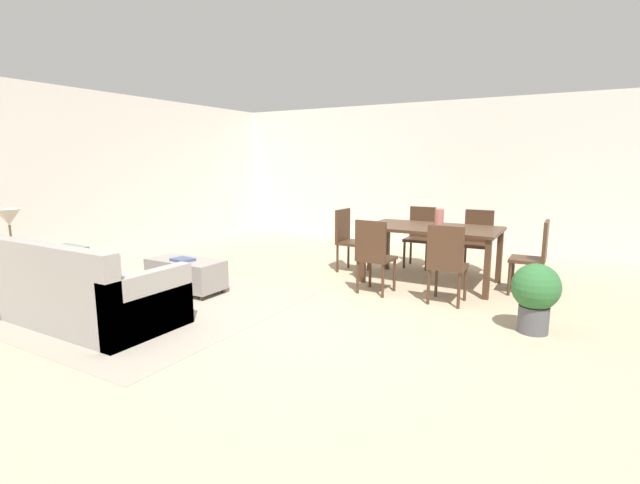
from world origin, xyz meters
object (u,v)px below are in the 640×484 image
Objects in this scene: vase_centerpiece at (439,218)px; dining_chair_far_left at (420,233)px; dining_chair_near_left at (374,253)px; potted_plant at (535,293)px; couch at (86,294)px; dining_chair_near_right at (447,260)px; book_on_ottoman at (183,260)px; ottoman_table at (186,273)px; side_table at (14,266)px; dining_chair_far_right at (477,238)px; dining_chair_head_west at (348,236)px; dining_chair_head_east at (535,253)px; table_lamp at (9,219)px; dining_table at (432,233)px.

dining_chair_far_left is at bearing 121.05° from vase_centerpiece.
dining_chair_near_left is 1.90m from potted_plant.
dining_chair_near_right reaches higher than couch.
couch is 1.24m from book_on_ottoman.
side_table is (-1.30, -1.33, 0.21)m from ottoman_table.
ottoman_table is 1.72× the size of side_table.
dining_chair_far_right is 4.10m from book_on_ottoman.
dining_chair_head_west is (-0.81, 0.93, 0.00)m from dining_chair_near_left.
dining_chair_head_west is (-2.52, -0.00, 0.00)m from dining_chair_head_east.
table_lamp is at bearing -144.36° from dining_chair_near_left.
table_lamp is 4.17m from dining_chair_near_left.
potted_plant is (5.21, 1.98, -0.06)m from side_table.
side_table is 0.62× the size of dining_chair_near_left.
potted_plant reaches higher than book_on_ottoman.
vase_centerpiece reaches higher than dining_chair_head_east.
vase_centerpiece reaches higher than dining_chair_near_right.
dining_chair_near_right reaches higher than dining_table.
vase_centerpiece is 0.91× the size of book_on_ottoman.
vase_centerpiece reaches higher than ottoman_table.
couch is at bearing -128.60° from vase_centerpiece.
dining_chair_far_left is at bearing 116.13° from dining_table.
couch reaches higher than dining_table.
dining_chair_far_left is 0.86m from dining_chair_far_right.
book_on_ottoman is at bearing -169.43° from potted_plant.
table_lamp is 0.57× the size of dining_chair_head_west.
table_lamp is at bearing -146.62° from dining_chair_head_east.
potted_plant is (3.88, 0.72, -0.04)m from book_on_ottoman.
dining_chair_near_right and dining_chair_head_west have the same top height.
table_lamp reaches higher than couch.
dining_table is at bearing 136.58° from potted_plant.
dining_chair_head_west is (-1.69, 0.92, 0.00)m from dining_chair_near_right.
potted_plant is at bearing 20.83° from side_table.
dining_chair_head_west is at bearing 152.87° from potted_plant.
dining_chair_near_right is 1.96m from dining_chair_far_left.
dining_chair_far_right reaches higher than ottoman_table.
couch is at bearing -93.85° from book_on_ottoman.
dining_chair_far_left is (2.08, 2.86, 0.28)m from ottoman_table.
dining_chair_near_left is at bearing -119.75° from vase_centerpiece.
dining_table is (3.82, 3.31, 0.23)m from side_table.
side_table is 0.62× the size of dining_chair_far_right.
vase_centerpiece is (0.53, 0.92, 0.36)m from dining_chair_near_left.
vase_centerpiece is at bearing 37.75° from ottoman_table.
dining_chair_near_right is at bearing 38.69° from couch.
dining_chair_head_east is 4.29m from book_on_ottoman.
book_on_ottoman is (0.03, -0.07, 0.19)m from ottoman_table.
ottoman_table is at bearing -126.08° from dining_chair_far_left.
potted_plant reaches higher than ottoman_table.
dining_chair_head_east is (3.78, 2.02, 0.28)m from ottoman_table.
vase_centerpiece is at bearing -0.30° from dining_chair_head_west.
ottoman_table is 2.01m from table_lamp.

